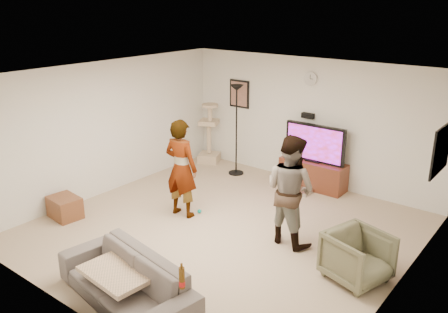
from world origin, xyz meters
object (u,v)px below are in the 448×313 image
Objects in this scene: tv at (315,143)px; person_right at (290,190)px; armchair at (357,257)px; floor_lamp at (236,131)px; sofa at (126,281)px; beer_bottle at (182,278)px; side_table at (65,207)px; cat_tree at (209,133)px; person_left at (181,168)px; tv_stand at (313,174)px.

tv is 0.72× the size of person_right.
floor_lamp is at bearing 75.50° from armchair.
tv is at bearing -62.83° from person_right.
floor_lamp is at bearing 119.48° from sofa.
sofa is at bearing 180.00° from beer_bottle.
sofa reaches higher than side_table.
beer_bottle reaches higher than sofa.
tv reaches higher than beer_bottle.
cat_tree is at bearing -23.76° from person_right.
tv is at bearing 54.92° from side_table.
side_table is (-2.68, -3.82, -0.73)m from tv.
side_table is (-4.67, -1.27, -0.16)m from armchair.
cat_tree is 5.83m from beer_bottle.
beer_bottle is (2.57, -4.43, -0.23)m from floor_lamp.
floor_lamp reaches higher than sofa.
cat_tree is 3.76m from side_table.
floor_lamp is 5.13m from beer_bottle.
floor_lamp reaches higher than tv.
cat_tree reaches higher than sofa.
tv is 2.23× the size of side_table.
cat_tree is 0.67× the size of sofa.
floor_lamp is 7.60× the size of beer_bottle.
cat_tree is 0.81× the size of person_left.
armchair is at bearing 15.26° from side_table.
beer_bottle is at bearing -14.51° from side_table.
armchair is at bearing -51.92° from tv_stand.
person_left is 1.95m from person_right.
floor_lamp reaches higher than armchair.
person_right reaches higher than cat_tree.
sofa reaches higher than tv_stand.
person_left is at bearing -77.90° from floor_lamp.
tv_stand is at bearing -120.76° from person_left.
floor_lamp is at bearing -13.39° from cat_tree.
side_table is (-3.42, -1.63, -0.67)m from person_right.
cat_tree is (-2.58, -0.09, -0.22)m from tv.
tv_stand is at bearing 99.03° from sofa.
person_right reaches higher than person_left.
floor_lamp is 2.54× the size of armchair.
floor_lamp is 0.93× the size of sofa.
tv is 0.73× the size of person_left.
cat_tree is at bearing 126.96° from beer_bottle.
person_right is 6.81× the size of beer_bottle.
armchair is (4.57, -2.45, -0.35)m from cat_tree.
floor_lamp is at bearing -29.60° from person_right.
person_left is 2.59m from sofa.
tv_stand is 0.64× the size of sofa.
tv_stand is 0.77× the size of person_right.
beer_bottle is (0.18, -2.56, -0.13)m from person_right.
side_table is at bearing -125.08° from tv.
cat_tree reaches higher than tv_stand.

